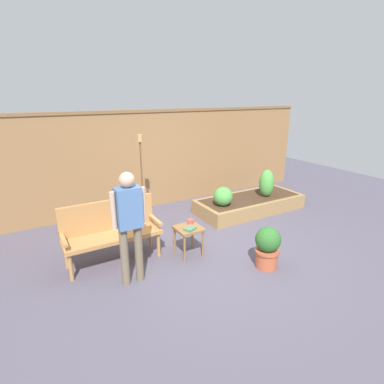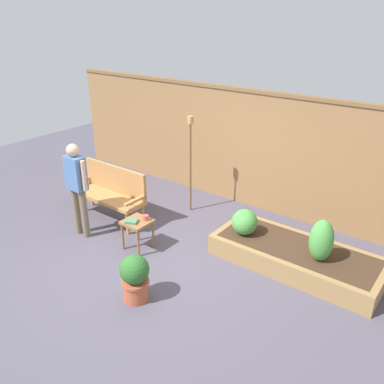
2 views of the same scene
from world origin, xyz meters
TOP-DOWN VIEW (x-y plane):
  - ground_plane at (0.00, 0.00)m, footprint 14.00×14.00m
  - fence_back at (0.00, 2.60)m, footprint 8.40×0.14m
  - garden_bench at (-1.49, 0.65)m, footprint 1.44×0.48m
  - side_table at (-0.40, 0.18)m, footprint 0.40×0.40m
  - cup_on_table at (-0.31, 0.28)m, footprint 0.12×0.09m
  - book_on_table at (-0.42, 0.09)m, footprint 0.22×0.20m
  - potted_boxwood at (0.43, -0.72)m, footprint 0.38×0.38m
  - raised_planter_bed at (1.74, 1.22)m, footprint 2.40×1.00m
  - shrub_near_bench at (0.93, 1.10)m, footprint 0.39×0.39m
  - shrub_far_corner at (2.10, 1.10)m, footprint 0.32×0.32m
  - tiki_torch at (-0.56, 1.71)m, footprint 0.10×0.10m
  - person_by_bench at (-1.42, -0.08)m, footprint 0.47×0.20m

SIDE VIEW (x-z plane):
  - ground_plane at x=0.00m, z-range 0.00..0.00m
  - raised_planter_bed at x=1.74m, z-range 0.00..0.30m
  - potted_boxwood at x=0.43m, z-range 0.02..0.66m
  - side_table at x=-0.40m, z-range 0.16..0.64m
  - shrub_near_bench at x=0.93m, z-range 0.30..0.69m
  - book_on_table at x=-0.42m, z-range 0.48..0.52m
  - cup_on_table at x=-0.31m, z-range 0.48..0.56m
  - garden_bench at x=-1.49m, z-range 0.07..1.01m
  - shrub_far_corner at x=2.10m, z-range 0.30..0.91m
  - person_by_bench at x=-1.42m, z-range 0.15..1.71m
  - fence_back at x=0.00m, z-range 0.01..2.17m
  - tiki_torch at x=-0.56m, z-range 0.32..2.09m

